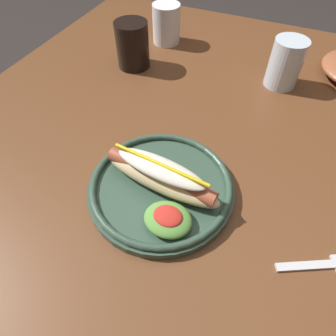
# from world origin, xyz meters

# --- Properties ---
(ground_plane) EXTENTS (8.00, 8.00, 0.00)m
(ground_plane) POSITION_xyz_m (0.00, 0.00, 0.00)
(ground_plane) COLOR #2D2826
(dining_table) EXTENTS (1.13, 1.08, 0.74)m
(dining_table) POSITION_xyz_m (0.00, 0.00, 0.65)
(dining_table) COLOR brown
(dining_table) RESTS_ON ground_plane
(hot_dog_plate) EXTENTS (0.25, 0.25, 0.08)m
(hot_dog_plate) POSITION_xyz_m (-0.04, -0.20, 0.76)
(hot_dog_plate) COLOR #334C3D
(hot_dog_plate) RESTS_ON dining_table
(fork) EXTENTS (0.12, 0.07, 0.00)m
(fork) POSITION_xyz_m (0.23, -0.22, 0.74)
(fork) COLOR silver
(fork) RESTS_ON dining_table
(soda_cup) EXTENTS (0.08, 0.08, 0.11)m
(soda_cup) POSITION_xyz_m (-0.27, 0.14, 0.80)
(soda_cup) COLOR black
(soda_cup) RESTS_ON dining_table
(water_cup) EXTENTS (0.08, 0.08, 0.11)m
(water_cup) POSITION_xyz_m (0.09, 0.21, 0.80)
(water_cup) COLOR silver
(water_cup) RESTS_ON dining_table
(extra_cup) EXTENTS (0.08, 0.08, 0.10)m
(extra_cup) POSITION_xyz_m (-0.25, 0.29, 0.79)
(extra_cup) COLOR white
(extra_cup) RESTS_ON dining_table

